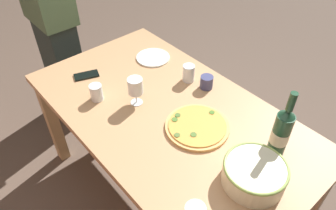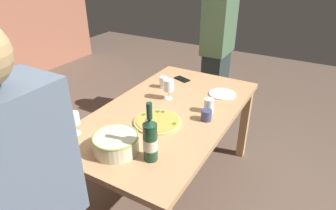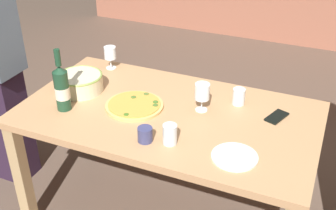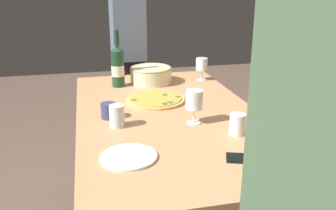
% 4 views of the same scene
% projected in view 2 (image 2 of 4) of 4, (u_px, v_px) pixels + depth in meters
% --- Properties ---
extents(ground_plane, '(8.00, 8.00, 0.00)m').
position_uv_depth(ground_plane, '(168.00, 187.00, 2.44)').
color(ground_plane, brown).
extents(dining_table, '(1.60, 0.90, 0.75)m').
position_uv_depth(dining_table, '(168.00, 121.00, 2.13)').
color(dining_table, tan).
rests_on(dining_table, ground).
extents(pizza, '(0.32, 0.32, 0.02)m').
position_uv_depth(pizza, '(158.00, 121.00, 1.92)').
color(pizza, '#E5B066').
rests_on(pizza, dining_table).
extents(serving_bowl, '(0.27, 0.27, 0.10)m').
position_uv_depth(serving_bowl, '(116.00, 143.00, 1.63)').
color(serving_bowl, beige).
rests_on(serving_bowl, dining_table).
extents(wine_bottle, '(0.08, 0.08, 0.35)m').
position_uv_depth(wine_bottle, '(150.00, 139.00, 1.53)').
color(wine_bottle, '#1C412A').
rests_on(wine_bottle, dining_table).
extents(wine_glass_near_pizza, '(0.08, 0.08, 0.15)m').
position_uv_depth(wine_glass_near_pizza, '(73.00, 119.00, 1.76)').
color(wine_glass_near_pizza, white).
rests_on(wine_glass_near_pizza, dining_table).
extents(wine_glass_by_bottle, '(0.08, 0.08, 0.16)m').
position_uv_depth(wine_glass_by_bottle, '(169.00, 86.00, 2.19)').
color(wine_glass_by_bottle, white).
rests_on(wine_glass_by_bottle, dining_table).
extents(cup_amber, '(0.07, 0.07, 0.09)m').
position_uv_depth(cup_amber, '(163.00, 82.00, 2.41)').
color(cup_amber, white).
rests_on(cup_amber, dining_table).
extents(cup_ceramic, '(0.07, 0.07, 0.08)m').
position_uv_depth(cup_ceramic, '(206.00, 115.00, 1.94)').
color(cup_ceramic, '#3C406D').
rests_on(cup_ceramic, dining_table).
extents(cup_spare, '(0.07, 0.07, 0.10)m').
position_uv_depth(cup_spare, '(209.00, 105.00, 2.04)').
color(cup_spare, white).
rests_on(cup_spare, dining_table).
extents(side_plate, '(0.22, 0.22, 0.01)m').
position_uv_depth(side_plate, '(222.00, 94.00, 2.31)').
color(side_plate, white).
rests_on(side_plate, dining_table).
extents(cell_phone, '(0.11, 0.16, 0.01)m').
position_uv_depth(cell_phone, '(182.00, 79.00, 2.58)').
color(cell_phone, black).
rests_on(cell_phone, dining_table).
extents(person_guest_left, '(0.39, 0.24, 1.73)m').
position_uv_depth(person_guest_left, '(217.00, 49.00, 2.94)').
color(person_guest_left, '#273532').
rests_on(person_guest_left, ground).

